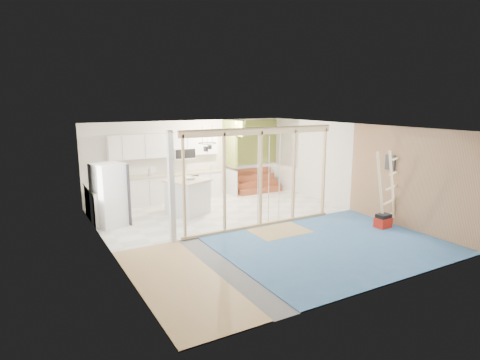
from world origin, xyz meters
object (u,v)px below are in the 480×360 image
ladder (388,189)px  island (188,197)px  fridge (110,195)px  toolbox (383,221)px

ladder → island: bearing=136.7°
fridge → toolbox: 7.12m
island → toolbox: (3.89, -3.70, -0.33)m
fridge → toolbox: fridge is taller
fridge → island: 2.21m
fridge → toolbox: (6.08, -3.65, -0.66)m
toolbox → fridge: bearing=146.5°
toolbox → ladder: size_ratio=0.20×
toolbox → island: bearing=133.9°
island → ladder: size_ratio=0.70×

